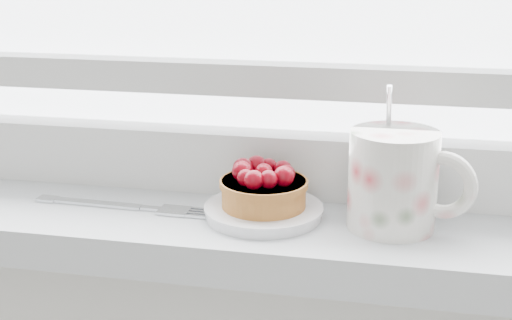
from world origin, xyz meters
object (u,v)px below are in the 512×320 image
(raspberry_tart, at_px, (263,187))
(floral_mug, at_px, (396,178))
(saucer, at_px, (264,211))
(fork, at_px, (126,206))

(raspberry_tart, distance_m, floral_mug, 0.13)
(raspberry_tart, xyz_separation_m, floral_mug, (0.13, -0.00, 0.02))
(raspberry_tart, bearing_deg, saucer, 6.92)
(saucer, relative_size, raspberry_tart, 1.36)
(saucer, xyz_separation_m, floral_mug, (0.13, -0.00, 0.05))
(saucer, relative_size, floral_mug, 0.87)
(saucer, relative_size, fork, 0.59)
(fork, bearing_deg, saucer, 2.08)
(raspberry_tart, height_order, floral_mug, floral_mug)
(floral_mug, xyz_separation_m, fork, (-0.28, -0.00, -0.05))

